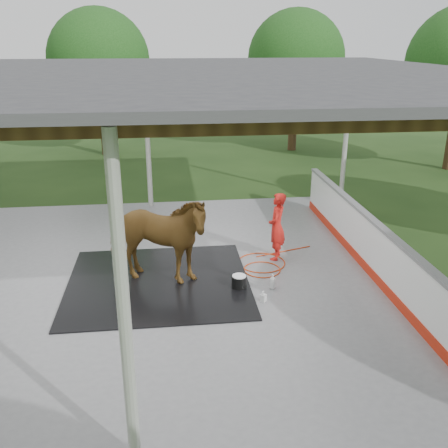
{
  "coord_description": "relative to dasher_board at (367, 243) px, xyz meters",
  "views": [
    {
      "loc": [
        0.49,
        -9.21,
        4.63
      ],
      "look_at": [
        1.63,
        0.41,
        1.0
      ],
      "focal_mm": 40.0,
      "sensor_mm": 36.0,
      "label": 1
    }
  ],
  "objects": [
    {
      "name": "wash_bucket",
      "position": [
        -2.8,
        -0.64,
        -0.4
      ],
      "size": [
        0.29,
        0.29,
        0.27
      ],
      "color": "black",
      "rests_on": "concrete_slab"
    },
    {
      "name": "rubber_mat",
      "position": [
        -4.36,
        -0.21,
        -0.53
      ],
      "size": [
        3.57,
        3.35,
        0.03
      ],
      "primitive_type": "cube",
      "color": "black",
      "rests_on": "concrete_slab"
    },
    {
      "name": "concrete_slab",
      "position": [
        -4.6,
        0.0,
        -0.57
      ],
      "size": [
        12.0,
        10.0,
        0.05
      ],
      "primitive_type": "cube",
      "color": "slate",
      "rests_on": "ground"
    },
    {
      "name": "soap_bottle_a",
      "position": [
        -2.16,
        -0.72,
        -0.39
      ],
      "size": [
        0.12,
        0.12,
        0.3
      ],
      "primitive_type": "imported",
      "rotation": [
        0.0,
        0.0,
        0.04
      ],
      "color": "silver",
      "rests_on": "concrete_slab"
    },
    {
      "name": "pavilion_structure",
      "position": [
        -4.6,
        -0.0,
        3.37
      ],
      "size": [
        12.6,
        10.6,
        4.05
      ],
      "color": "beige",
      "rests_on": "ground"
    },
    {
      "name": "ground",
      "position": [
        -4.6,
        0.0,
        -0.59
      ],
      "size": [
        100.0,
        100.0,
        0.0
      ],
      "primitive_type": "plane",
      "color": "#1E3814"
    },
    {
      "name": "handler",
      "position": [
        -1.79,
        0.68,
        0.21
      ],
      "size": [
        0.52,
        0.63,
        1.5
      ],
      "primitive_type": "imported",
      "rotation": [
        0.0,
        0.0,
        -1.91
      ],
      "color": "red",
      "rests_on": "concrete_slab"
    },
    {
      "name": "soap_bottle_b",
      "position": [
        -2.43,
        -1.21,
        -0.43
      ],
      "size": [
        0.14,
        0.14,
        0.22
      ],
      "primitive_type": "imported",
      "rotation": [
        0.0,
        0.0,
        -0.69
      ],
      "color": "#338CD8",
      "rests_on": "concrete_slab"
    },
    {
      "name": "tree_belt",
      "position": [
        -4.3,
        0.9,
        3.2
      ],
      "size": [
        28.0,
        28.0,
        5.8
      ],
      "color": "#382314",
      "rests_on": "ground"
    },
    {
      "name": "hose_coil",
      "position": [
        -2.16,
        0.34,
        -0.53
      ],
      "size": [
        1.81,
        1.5,
        0.02
      ],
      "color": "#C1390D",
      "rests_on": "concrete_slab"
    },
    {
      "name": "dasher_board",
      "position": [
        0.0,
        0.0,
        0.0
      ],
      "size": [
        0.16,
        8.0,
        1.15
      ],
      "color": "red",
      "rests_on": "concrete_slab"
    },
    {
      "name": "horse",
      "position": [
        -4.36,
        -0.21,
        0.39
      ],
      "size": [
        2.35,
        1.62,
        1.81
      ],
      "primitive_type": "imported",
      "rotation": [
        0.0,
        0.0,
        1.24
      ],
      "color": "brown",
      "rests_on": "rubber_mat"
    }
  ]
}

